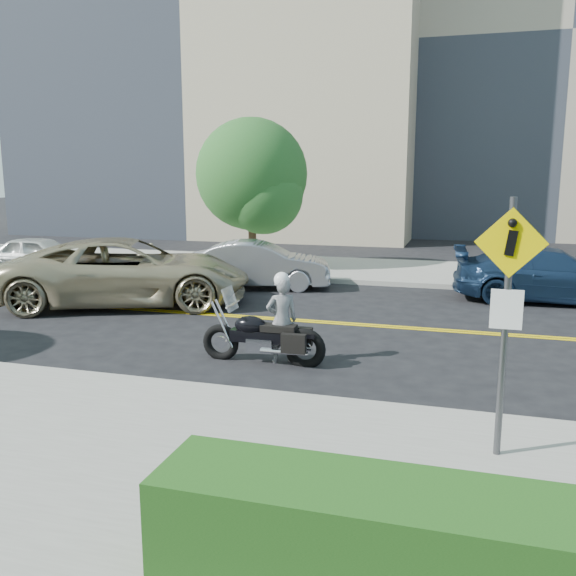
% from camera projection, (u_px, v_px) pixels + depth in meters
% --- Properties ---
extents(ground_plane, '(120.00, 120.00, 0.00)m').
position_uv_depth(ground_plane, '(296.00, 320.00, 14.30)').
color(ground_plane, black).
rests_on(ground_plane, ground).
extents(sidewalk_near, '(60.00, 5.00, 0.15)m').
position_uv_depth(sidewalk_near, '(127.00, 458.00, 7.22)').
color(sidewalk_near, '#9E9B91').
rests_on(sidewalk_near, ground_plane).
extents(sidewalk_far, '(60.00, 5.00, 0.15)m').
position_uv_depth(sidewalk_far, '(353.00, 270.00, 21.37)').
color(sidewalk_far, '#9E9B91').
rests_on(sidewalk_far, ground_plane).
extents(building_left, '(22.00, 14.00, 25.00)m').
position_uv_depth(building_left, '(233.00, 15.00, 35.49)').
color(building_left, tan).
rests_on(building_left, ground_plane).
extents(building_mid, '(18.00, 14.00, 20.00)m').
position_uv_depth(building_mid, '(553.00, 56.00, 34.77)').
color(building_mid, '#A39984').
rests_on(building_mid, ground_plane).
extents(pedestrian_sign, '(0.78, 0.08, 3.00)m').
position_uv_depth(pedestrian_sign, '(507.00, 304.00, 6.83)').
color(pedestrian_sign, '#4C4C51').
rests_on(pedestrian_sign, sidewalk_near).
extents(motorcyclist, '(0.68, 0.60, 1.67)m').
position_uv_depth(motorcyclist, '(282.00, 318.00, 11.00)').
color(motorcyclist, silver).
rests_on(motorcyclist, ground).
extents(motorcycle, '(2.25, 0.73, 1.36)m').
position_uv_depth(motorcycle, '(263.00, 326.00, 11.02)').
color(motorcycle, black).
rests_on(motorcycle, ground).
extents(suv, '(6.92, 5.05, 1.75)m').
position_uv_depth(suv, '(128.00, 272.00, 15.89)').
color(suv, tan).
rests_on(suv, ground).
extents(parked_car_white, '(3.91, 1.98, 1.27)m').
position_uv_depth(parked_car_white, '(41.00, 255.00, 20.99)').
color(parked_car_white, white).
rests_on(parked_car_white, ground).
extents(parked_car_silver, '(4.51, 2.45, 1.41)m').
position_uv_depth(parked_car_silver, '(259.00, 265.00, 18.23)').
color(parked_car_silver, '#929399').
rests_on(parked_car_silver, ground).
extents(parked_car_blue, '(5.10, 2.27, 1.45)m').
position_uv_depth(parked_car_blue, '(550.00, 275.00, 16.28)').
color(parked_car_blue, navy).
rests_on(parked_car_blue, ground).
extents(tree_far_a, '(3.89, 3.89, 5.31)m').
position_uv_depth(tree_far_a, '(252.00, 174.00, 21.22)').
color(tree_far_a, '#382619').
rests_on(tree_far_a, ground).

